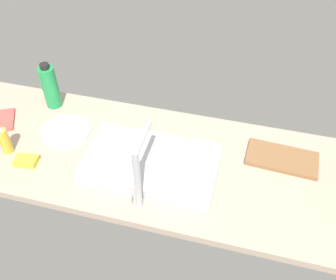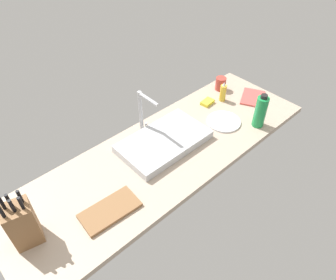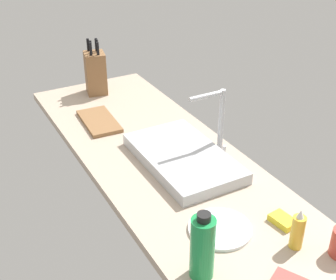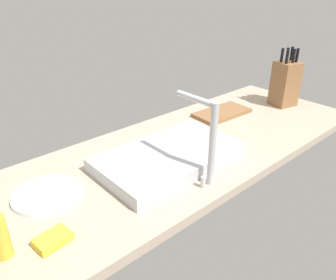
{
  "view_description": "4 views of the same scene",
  "coord_description": "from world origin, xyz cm",
  "px_view_note": "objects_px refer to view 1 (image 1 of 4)",
  "views": [
    {
      "loc": [
        -27.49,
        97.47,
        115.3
      ],
      "look_at": [
        -1.06,
        -3.95,
        11.63
      ],
      "focal_mm": 39.21,
      "sensor_mm": 36.0,
      "label": 1
    },
    {
      "loc": [
        -86.4,
        -96.3,
        130.99
      ],
      "look_at": [
        3.4,
        1.21,
        9.87
      ],
      "focal_mm": 33.47,
      "sensor_mm": 36.0,
      "label": 2
    },
    {
      "loc": [
        142.97,
        -78.7,
        106.92
      ],
      "look_at": [
        -3.54,
        1.76,
        11.79
      ],
      "focal_mm": 49.38,
      "sensor_mm": 36.0,
      "label": 3
    },
    {
      "loc": [
        74.23,
        83.57,
        66.43
      ],
      "look_at": [
        0.83,
        1.22,
        10.53
      ],
      "focal_mm": 35.38,
      "sensor_mm": 36.0,
      "label": 4
    }
  ],
  "objects_px": {
    "sink_basin": "(151,163)",
    "faucet": "(138,171)",
    "cutting_board": "(282,159)",
    "dinner_plate": "(66,131)",
    "water_bottle": "(50,87)",
    "soap_bottle": "(4,140)",
    "dish_sponge": "(26,161)"
  },
  "relations": [
    {
      "from": "cutting_board",
      "to": "water_bottle",
      "type": "distance_m",
      "value": 1.08
    },
    {
      "from": "sink_basin",
      "to": "soap_bottle",
      "type": "relative_size",
      "value": 3.61
    },
    {
      "from": "cutting_board",
      "to": "dinner_plate",
      "type": "height_order",
      "value": "cutting_board"
    },
    {
      "from": "dinner_plate",
      "to": "sink_basin",
      "type": "bearing_deg",
      "value": 166.1
    },
    {
      "from": "dinner_plate",
      "to": "water_bottle",
      "type": "bearing_deg",
      "value": -49.66
    },
    {
      "from": "soap_bottle",
      "to": "dish_sponge",
      "type": "xyz_separation_m",
      "value": [
        -0.11,
        0.04,
        -0.05
      ]
    },
    {
      "from": "faucet",
      "to": "dinner_plate",
      "type": "bearing_deg",
      "value": -32.21
    },
    {
      "from": "cutting_board",
      "to": "dish_sponge",
      "type": "relative_size",
      "value": 3.17
    },
    {
      "from": "faucet",
      "to": "water_bottle",
      "type": "distance_m",
      "value": 0.72
    },
    {
      "from": "water_bottle",
      "to": "dish_sponge",
      "type": "xyz_separation_m",
      "value": [
        -0.06,
        0.37,
        -0.09
      ]
    },
    {
      "from": "faucet",
      "to": "cutting_board",
      "type": "height_order",
      "value": "faucet"
    },
    {
      "from": "sink_basin",
      "to": "faucet",
      "type": "relative_size",
      "value": 1.84
    },
    {
      "from": "sink_basin",
      "to": "dinner_plate",
      "type": "relative_size",
      "value": 2.44
    },
    {
      "from": "cutting_board",
      "to": "faucet",
      "type": "bearing_deg",
      "value": 34.63
    },
    {
      "from": "dinner_plate",
      "to": "faucet",
      "type": "bearing_deg",
      "value": 147.79
    },
    {
      "from": "soap_bottle",
      "to": "dish_sponge",
      "type": "distance_m",
      "value": 0.13
    },
    {
      "from": "faucet",
      "to": "soap_bottle",
      "type": "relative_size",
      "value": 1.96
    },
    {
      "from": "sink_basin",
      "to": "faucet",
      "type": "xyz_separation_m",
      "value": [
        -0.01,
        0.17,
        0.15
      ]
    },
    {
      "from": "sink_basin",
      "to": "dinner_plate",
      "type": "bearing_deg",
      "value": -13.9
    },
    {
      "from": "dinner_plate",
      "to": "dish_sponge",
      "type": "height_order",
      "value": "dish_sponge"
    },
    {
      "from": "sink_basin",
      "to": "cutting_board",
      "type": "height_order",
      "value": "sink_basin"
    },
    {
      "from": "water_bottle",
      "to": "dish_sponge",
      "type": "distance_m",
      "value": 0.39
    },
    {
      "from": "faucet",
      "to": "water_bottle",
      "type": "height_order",
      "value": "faucet"
    },
    {
      "from": "cutting_board",
      "to": "soap_bottle",
      "type": "bearing_deg",
      "value": 11.99
    },
    {
      "from": "soap_bottle",
      "to": "dish_sponge",
      "type": "bearing_deg",
      "value": 159.02
    },
    {
      "from": "sink_basin",
      "to": "cutting_board",
      "type": "relative_size",
      "value": 1.85
    },
    {
      "from": "faucet",
      "to": "soap_bottle",
      "type": "height_order",
      "value": "faucet"
    },
    {
      "from": "sink_basin",
      "to": "dish_sponge",
      "type": "bearing_deg",
      "value": 11.77
    },
    {
      "from": "faucet",
      "to": "dinner_plate",
      "type": "height_order",
      "value": "faucet"
    },
    {
      "from": "water_bottle",
      "to": "cutting_board",
      "type": "bearing_deg",
      "value": 175.03
    },
    {
      "from": "dinner_plate",
      "to": "dish_sponge",
      "type": "xyz_separation_m",
      "value": [
        0.07,
        0.21,
        0.01
      ]
    },
    {
      "from": "cutting_board",
      "to": "sink_basin",
      "type": "bearing_deg",
      "value": 18.9
    }
  ]
}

